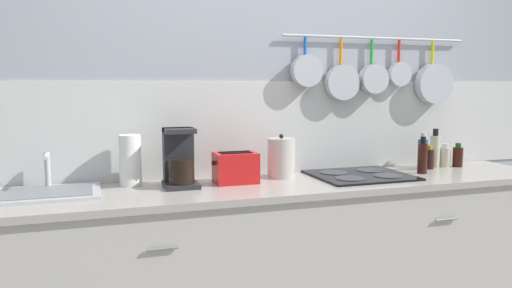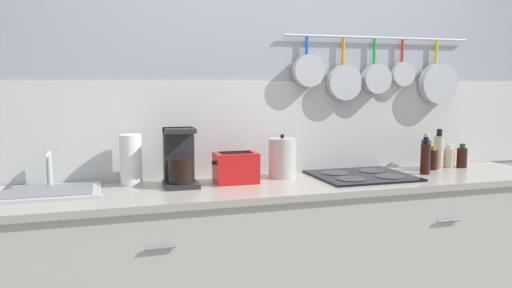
{
  "view_description": "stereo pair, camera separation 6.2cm",
  "coord_description": "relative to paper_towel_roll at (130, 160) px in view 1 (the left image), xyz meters",
  "views": [
    {
      "loc": [
        -1.04,
        -2.42,
        1.45
      ],
      "look_at": [
        -0.22,
        0.0,
        1.15
      ],
      "focal_mm": 35.0,
      "sensor_mm": 36.0,
      "label": 1
    },
    {
      "loc": [
        -0.98,
        -2.44,
        1.45
      ],
      "look_at": [
        -0.22,
        0.0,
        1.15
      ],
      "focal_mm": 35.0,
      "sensor_mm": 36.0,
      "label": 2
    }
  ],
  "objects": [
    {
      "name": "kettle",
      "position": [
        0.82,
        -0.04,
        -0.02
      ],
      "size": [
        0.15,
        0.15,
        0.25
      ],
      "color": "beige",
      "rests_on": "countertop"
    },
    {
      "name": "cooktop",
      "position": [
        1.26,
        -0.15,
        -0.13
      ],
      "size": [
        0.53,
        0.47,
        0.01
      ],
      "color": "black",
      "rests_on": "countertop"
    },
    {
      "name": "sink_basin",
      "position": [
        -0.4,
        -0.1,
        -0.12
      ],
      "size": [
        0.49,
        0.37,
        0.19
      ],
      "color": "#B7BABF",
      "rests_on": "countertop"
    },
    {
      "name": "wall_back",
      "position": [
        0.85,
        0.14,
        0.22
      ],
      "size": [
        7.2,
        0.15,
        2.6
      ],
      "color": "#999EA8",
      "rests_on": "ground_plane"
    },
    {
      "name": "paper_towel_roll",
      "position": [
        0.0,
        0.0,
        0.0
      ],
      "size": [
        0.11,
        0.11,
        0.26
      ],
      "color": "white",
      "rests_on": "countertop"
    },
    {
      "name": "bottle_cooking_wine",
      "position": [
        1.79,
        -0.06,
        -0.07
      ],
      "size": [
        0.06,
        0.06,
        0.15
      ],
      "color": "#33140F",
      "rests_on": "countertop"
    },
    {
      "name": "toaster",
      "position": [
        0.53,
        -0.11,
        -0.05
      ],
      "size": [
        0.24,
        0.15,
        0.17
      ],
      "color": "red",
      "rests_on": "countertop"
    },
    {
      "name": "bottle_vinegar",
      "position": [
        1.65,
        -0.18,
        -0.04
      ],
      "size": [
        0.06,
        0.06,
        0.22
      ],
      "color": "#33140F",
      "rests_on": "countertop"
    },
    {
      "name": "bottle_olive_oil",
      "position": [
        2.02,
        -0.05,
        -0.07
      ],
      "size": [
        0.06,
        0.06,
        0.15
      ],
      "color": "#33140F",
      "rests_on": "countertop"
    },
    {
      "name": "bottle_dish_soap",
      "position": [
        1.72,
        -0.09,
        -0.03
      ],
      "size": [
        0.06,
        0.06,
        0.23
      ],
      "color": "navy",
      "rests_on": "countertop"
    },
    {
      "name": "bottle_sesame_oil",
      "position": [
        1.94,
        -0.02,
        -0.07
      ],
      "size": [
        0.07,
        0.07,
        0.15
      ],
      "color": "#BFB799",
      "rests_on": "countertop"
    },
    {
      "name": "bottle_hot_sauce",
      "position": [
        1.86,
        -0.02,
        -0.02
      ],
      "size": [
        0.06,
        0.06,
        0.24
      ],
      "color": "#BFB799",
      "rests_on": "countertop"
    },
    {
      "name": "countertop",
      "position": [
        0.84,
        -0.19,
        -0.15
      ],
      "size": [
        3.05,
        0.59,
        0.03
      ],
      "color": "#A59E93",
      "rests_on": "cabinet_base"
    },
    {
      "name": "coffee_maker",
      "position": [
        0.24,
        -0.1,
        -0.01
      ],
      "size": [
        0.17,
        0.19,
        0.3
      ],
      "color": "#262628",
      "rests_on": "countertop"
    },
    {
      "name": "cabinet_base",
      "position": [
        0.84,
        -0.19,
        -0.62
      ],
      "size": [
        3.01,
        0.56,
        0.9
      ],
      "color": "#B7B2A8",
      "rests_on": "ground_plane"
    }
  ]
}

